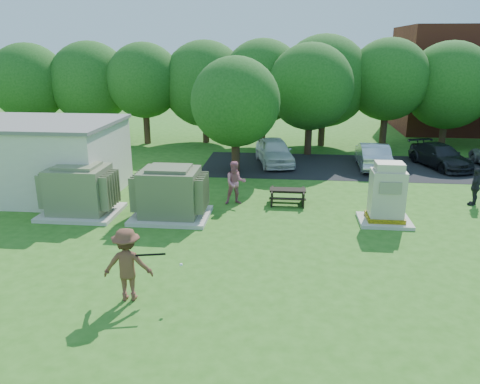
# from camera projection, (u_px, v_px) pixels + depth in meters

# --- Properties ---
(ground) EXTENTS (120.00, 120.00, 0.00)m
(ground) POSITION_uv_depth(u_px,v_px,m) (226.00, 273.00, 14.05)
(ground) COLOR #2D6619
(ground) RESTS_ON ground
(service_building) EXTENTS (10.00, 5.00, 3.20)m
(service_building) POSITION_uv_depth(u_px,v_px,m) (7.00, 159.00, 21.28)
(service_building) COLOR beige
(service_building) RESTS_ON ground
(service_building_roof) EXTENTS (10.20, 5.20, 0.15)m
(service_building_roof) POSITION_uv_depth(u_px,v_px,m) (1.00, 122.00, 20.78)
(service_building_roof) COLOR slate
(service_building_roof) RESTS_ON service_building
(parking_strip) EXTENTS (20.00, 6.00, 0.01)m
(parking_strip) POSITION_uv_depth(u_px,v_px,m) (381.00, 167.00, 26.18)
(parking_strip) COLOR #232326
(parking_strip) RESTS_ON ground
(transformer_left) EXTENTS (3.00, 2.40, 2.07)m
(transformer_left) POSITION_uv_depth(u_px,v_px,m) (80.00, 191.00, 18.66)
(transformer_left) COLOR beige
(transformer_left) RESTS_ON ground
(transformer_right) EXTENTS (3.00, 2.40, 2.07)m
(transformer_right) POSITION_uv_depth(u_px,v_px,m) (170.00, 194.00, 18.30)
(transformer_right) COLOR beige
(transformer_right) RESTS_ON ground
(generator_cabinet) EXTENTS (1.96, 1.60, 2.38)m
(generator_cabinet) POSITION_uv_depth(u_px,v_px,m) (387.00, 197.00, 17.74)
(generator_cabinet) COLOR beige
(generator_cabinet) RESTS_ON ground
(picnic_table) EXTENTS (1.54, 1.16, 0.66)m
(picnic_table) POSITION_uv_depth(u_px,v_px,m) (288.00, 195.00, 20.07)
(picnic_table) COLOR black
(picnic_table) RESTS_ON ground
(batter) EXTENTS (1.39, 0.90, 2.02)m
(batter) POSITION_uv_depth(u_px,v_px,m) (128.00, 265.00, 12.32)
(batter) COLOR brown
(batter) RESTS_ON ground
(person_at_picnic) EXTENTS (1.07, 0.93, 1.88)m
(person_at_picnic) POSITION_uv_depth(u_px,v_px,m) (235.00, 183.00, 19.91)
(person_at_picnic) COLOR #C1667B
(person_at_picnic) RESTS_ON ground
(person_walking_right) EXTENTS (0.89, 1.00, 1.63)m
(person_walking_right) POSITION_uv_depth(u_px,v_px,m) (475.00, 187.00, 19.81)
(person_walking_right) COLOR #25242A
(person_walking_right) RESTS_ON ground
(car_white) EXTENTS (2.67, 4.66, 1.49)m
(car_white) POSITION_uv_depth(u_px,v_px,m) (274.00, 151.00, 26.77)
(car_white) COLOR white
(car_white) RESTS_ON ground
(car_silver_a) EXTENTS (1.63, 4.37, 1.43)m
(car_silver_a) POSITION_uv_depth(u_px,v_px,m) (372.00, 155.00, 25.94)
(car_silver_a) COLOR silver
(car_silver_a) RESTS_ON ground
(car_dark) EXTENTS (3.08, 4.71, 1.27)m
(car_dark) POSITION_uv_depth(u_px,v_px,m) (440.00, 156.00, 26.11)
(car_dark) COLOR black
(car_dark) RESTS_ON ground
(batting_equipment) EXTENTS (1.42, 0.30, 0.39)m
(batting_equipment) POSITION_uv_depth(u_px,v_px,m) (151.00, 256.00, 12.19)
(batting_equipment) COLOR black
(batting_equipment) RESTS_ON ground
(tree_row) EXTENTS (41.30, 13.30, 7.30)m
(tree_row) POSITION_uv_depth(u_px,v_px,m) (290.00, 84.00, 30.20)
(tree_row) COLOR #47301E
(tree_row) RESTS_ON ground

